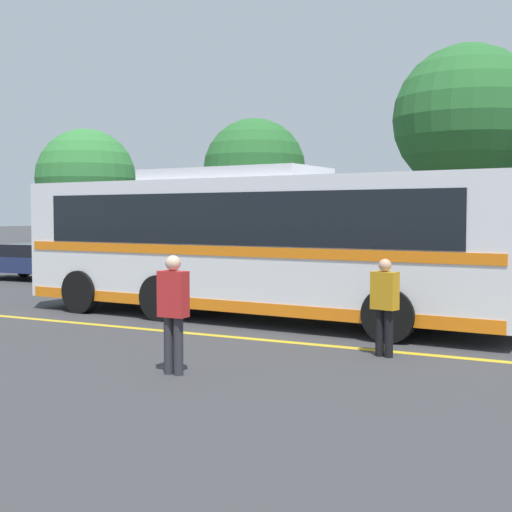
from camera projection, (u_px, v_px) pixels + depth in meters
The scene contains 12 objects.
ground_plane at pixel (274, 321), 15.50m from camera, with size 220.00×220.00×0.00m, color #38383A.
lane_strip_0 at pixel (203, 334), 13.70m from camera, with size 0.20×31.35×0.01m, color gold.
curb_strip at pixel (363, 287), 21.93m from camera, with size 39.35×0.36×0.15m, color #99999E.
transit_bus at pixel (256, 241), 15.55m from camera, with size 11.78×3.20×3.31m.
parked_car_0 at pixel (37, 261), 25.20m from camera, with size 4.85×2.15×1.28m.
parked_car_1 at pixel (179, 266), 22.80m from camera, with size 4.69×2.21×1.34m.
parked_car_2 at pixel (338, 270), 20.11m from camera, with size 4.44×1.96×1.48m.
pedestrian_0 at pixel (173, 307), 10.20m from camera, with size 0.42×0.23×1.72m.
pedestrian_2 at pixel (385, 302), 11.50m from camera, with size 0.46×0.32×1.59m.
tree_0 at pixel (467, 119), 23.20m from camera, with size 4.80×4.80×7.84m.
tree_1 at pixel (86, 179), 30.55m from camera, with size 4.26×4.26×5.99m.
tree_2 at pixel (255, 170), 26.51m from camera, with size 3.81×3.81×5.89m.
Camera 1 is at (6.81, -13.81, 2.29)m, focal length 50.00 mm.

